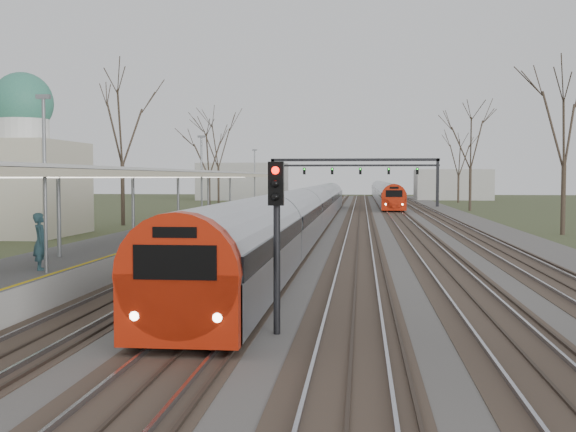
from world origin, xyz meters
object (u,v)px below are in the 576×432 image
Objects in this scene: train_far at (383,192)px; passenger at (40,242)px; signal_post at (276,222)px; train_near at (310,209)px.

train_far is 92.88m from passenger.
train_far is 95.89m from signal_post.
signal_post is (7.40, -3.73, 0.87)m from passenger.
train_near is 61.16m from train_far.
train_near is at bearing -30.89° from passenger.
train_near is 44.06× the size of passenger.
passenger is (-5.65, -31.25, 0.37)m from train_near.
train_near is at bearing 92.86° from signal_post.
signal_post reaches higher than train_far.
train_near is 1.00× the size of train_far.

